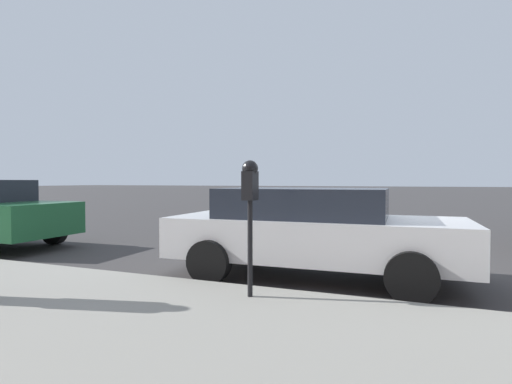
# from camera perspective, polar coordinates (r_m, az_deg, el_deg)

# --- Properties ---
(ground_plane) EXTENTS (220.00, 220.00, 0.00)m
(ground_plane) POSITION_cam_1_polar(r_m,az_deg,el_deg) (7.20, 13.60, -10.41)
(ground_plane) COLOR #3D3A3A
(parking_meter) EXTENTS (0.21, 0.19, 1.60)m
(parking_meter) POSITION_cam_1_polar(r_m,az_deg,el_deg) (4.67, -0.85, -0.06)
(parking_meter) COLOR black
(parking_meter) RESTS_ON sidewalk
(car_white) EXTENTS (2.08, 4.45, 1.38)m
(car_white) POSITION_cam_1_polar(r_m,az_deg,el_deg) (6.22, 7.99, -5.34)
(car_white) COLOR silver
(car_white) RESTS_ON ground_plane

